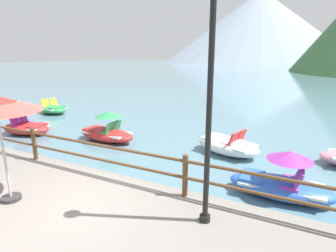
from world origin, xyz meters
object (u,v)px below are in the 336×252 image
(pedal_boat_1, at_px, (26,125))
(pedal_boat_4, at_px, (53,109))
(pedal_boat_5, at_px, (228,145))
(pedal_boat_0, at_px, (107,132))
(lamp_post, at_px, (210,85))
(pedal_boat_3, at_px, (281,182))

(pedal_boat_1, bearing_deg, pedal_boat_4, 124.60)
(pedal_boat_4, bearing_deg, pedal_boat_5, -10.57)
(pedal_boat_0, xyz_separation_m, pedal_boat_4, (-6.26, 2.78, -0.13))
(lamp_post, distance_m, pedal_boat_0, 7.26)
(lamp_post, relative_size, pedal_boat_3, 1.69)
(lamp_post, relative_size, pedal_boat_5, 1.62)
(lamp_post, bearing_deg, pedal_boat_4, 150.06)
(lamp_post, xyz_separation_m, pedal_boat_4, (-11.77, 6.78, -2.66))
(pedal_boat_3, bearing_deg, pedal_boat_0, 166.26)
(lamp_post, xyz_separation_m, pedal_boat_1, (-9.30, 3.20, -2.52))
(pedal_boat_0, relative_size, pedal_boat_4, 1.07)
(lamp_post, bearing_deg, pedal_boat_0, 144.05)
(lamp_post, distance_m, pedal_boat_5, 5.46)
(pedal_boat_1, relative_size, pedal_boat_5, 0.92)
(lamp_post, relative_size, pedal_boat_0, 1.66)
(pedal_boat_3, xyz_separation_m, pedal_boat_4, (-12.92, 4.41, -0.11))
(pedal_boat_0, bearing_deg, pedal_boat_3, -13.74)
(lamp_post, xyz_separation_m, pedal_boat_0, (-5.51, 4.00, -2.54))
(lamp_post, distance_m, pedal_boat_3, 3.66)
(lamp_post, bearing_deg, pedal_boat_5, 99.42)
(pedal_boat_0, relative_size, pedal_boat_5, 0.98)
(pedal_boat_4, bearing_deg, lamp_post, -29.94)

